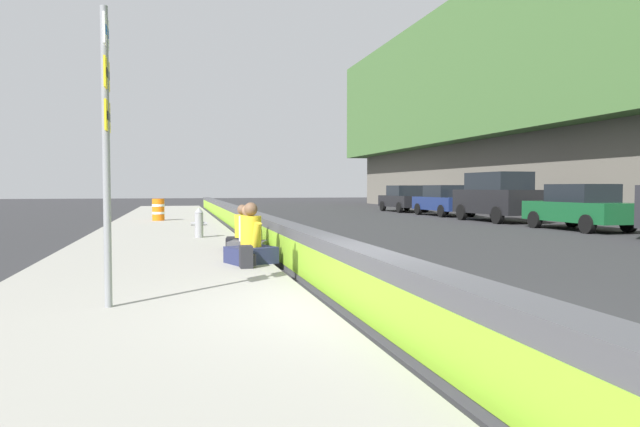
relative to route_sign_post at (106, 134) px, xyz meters
The scene contains 14 objects.
ground_plane 3.83m from the route_sign_post, 103.26° to the right, with size 160.00×160.00×0.00m, color #2B2B2D.
sidewalk_strip 2.31m from the route_sign_post, 152.34° to the right, with size 80.00×4.40×0.14m, color gray.
jersey_barrier 3.59m from the route_sign_post, 103.28° to the right, with size 76.00×0.45×0.85m.
route_sign_post is the anchor object (origin of this frame).
fire_hydrant 9.90m from the route_sign_post, ahead, with size 0.26×0.46×0.88m.
seated_person_foreground 4.61m from the route_sign_post, 30.78° to the right, with size 0.95×1.02×1.16m.
seated_person_middle 5.92m from the route_sign_post, 23.99° to the right, with size 0.86×0.94×1.07m.
seated_person_rear 6.81m from the route_sign_post, 20.49° to the right, with size 0.73×0.83×1.05m.
backpack 4.12m from the route_sign_post, 33.72° to the right, with size 0.32×0.28×0.40m.
construction_barrel 18.89m from the route_sign_post, ahead, with size 0.54×0.54×0.95m.
parked_car_third 18.96m from the route_sign_post, 54.13° to the right, with size 4.55×2.05×1.71m.
parked_car_fourth 22.59m from the route_sign_post, 42.44° to the right, with size 4.85×2.17×2.28m.
parked_car_midline 27.04m from the route_sign_post, 34.52° to the right, with size 4.55×2.05×1.71m.
parked_car_far 31.70m from the route_sign_post, 28.59° to the right, with size 4.53×2.00×1.71m.
Camera 1 is at (-6.66, 2.22, 1.59)m, focal length 32.53 mm.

